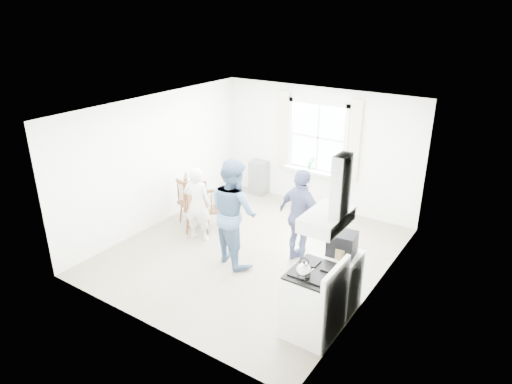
# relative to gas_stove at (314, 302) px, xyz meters

# --- Properties ---
(room_shell) EXTENTS (4.62, 5.12, 2.64)m
(room_shell) POSITION_rel_gas_stove_xyz_m (-1.91, 1.35, 0.82)
(room_shell) COLOR gray
(room_shell) RESTS_ON ground
(window_assembly) EXTENTS (1.88, 0.24, 1.70)m
(window_assembly) POSITION_rel_gas_stove_xyz_m (-1.91, 3.80, 0.98)
(window_assembly) COLOR white
(window_assembly) RESTS_ON room_shell
(range_hood) EXTENTS (0.45, 0.76, 0.94)m
(range_hood) POSITION_rel_gas_stove_xyz_m (0.16, -0.00, 1.42)
(range_hood) COLOR white
(range_hood) RESTS_ON room_shell
(shelf_unit) EXTENTS (0.40, 0.30, 0.80)m
(shelf_unit) POSITION_rel_gas_stove_xyz_m (-3.31, 3.68, -0.08)
(shelf_unit) COLOR gray
(shelf_unit) RESTS_ON ground
(gas_stove) EXTENTS (0.68, 0.76, 1.12)m
(gas_stove) POSITION_rel_gas_stove_xyz_m (0.00, 0.00, 0.00)
(gas_stove) COLOR white
(gas_stove) RESTS_ON ground
(kettle) EXTENTS (0.20, 0.20, 0.28)m
(kettle) POSITION_rel_gas_stove_xyz_m (-0.07, -0.19, 0.56)
(kettle) COLOR silver
(kettle) RESTS_ON gas_stove
(low_cabinet) EXTENTS (0.50, 0.55, 0.90)m
(low_cabinet) POSITION_rel_gas_stove_xyz_m (0.07, 0.70, -0.03)
(low_cabinet) COLOR white
(low_cabinet) RESTS_ON ground
(stereo_stack) EXTENTS (0.41, 0.37, 0.33)m
(stereo_stack) POSITION_rel_gas_stove_xyz_m (0.06, 0.69, 0.58)
(stereo_stack) COLOR black
(stereo_stack) RESTS_ON low_cabinet
(cardboard_box) EXTENTS (0.29, 0.25, 0.16)m
(cardboard_box) POSITION_rel_gas_stove_xyz_m (0.06, 0.60, 0.50)
(cardboard_box) COLOR olive
(cardboard_box) RESTS_ON low_cabinet
(windsor_chair_a) EXTENTS (0.65, 0.65, 1.11)m
(windsor_chair_a) POSITION_rel_gas_stove_xyz_m (-3.22, 1.36, 0.19)
(windsor_chair_a) COLOR #4E2E19
(windsor_chair_a) RESTS_ON ground
(windsor_chair_b) EXTENTS (0.51, 0.51, 0.97)m
(windsor_chair_b) POSITION_rel_gas_stove_xyz_m (-3.62, 1.50, 0.11)
(windsor_chair_b) COLOR #4E2E19
(windsor_chair_b) RESTS_ON ground
(windsor_chair_c) EXTENTS (0.54, 0.54, 0.92)m
(windsor_chair_c) POSITION_rel_gas_stove_xyz_m (-2.96, 1.60, 0.08)
(windsor_chair_c) COLOR #4E2E19
(windsor_chair_c) RESTS_ON ground
(person_left) EXTENTS (0.66, 0.66, 1.45)m
(person_left) POSITION_rel_gas_stove_xyz_m (-3.02, 1.18, 0.24)
(person_left) COLOR silver
(person_left) RESTS_ON ground
(person_mid) EXTENTS (1.18, 1.18, 1.86)m
(person_mid) POSITION_rel_gas_stove_xyz_m (-1.99, 0.91, 0.45)
(person_mid) COLOR slate
(person_mid) RESTS_ON ground
(person_right) EXTENTS (1.22, 1.22, 1.68)m
(person_right) POSITION_rel_gas_stove_xyz_m (-1.04, 1.54, 0.36)
(person_right) COLOR navy
(person_right) RESTS_ON ground
(potted_plant) EXTENTS (0.21, 0.21, 0.29)m
(potted_plant) POSITION_rel_gas_stove_xyz_m (-1.99, 3.71, 0.51)
(potted_plant) COLOR #306D3A
(potted_plant) RESTS_ON window_assembly
(windsor_chair_d) EXTENTS (0.56, 0.56, 0.96)m
(windsor_chair_d) POSITION_rel_gas_stove_xyz_m (-3.73, 1.76, 0.10)
(windsor_chair_d) COLOR #4E2E19
(windsor_chair_d) RESTS_ON ground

